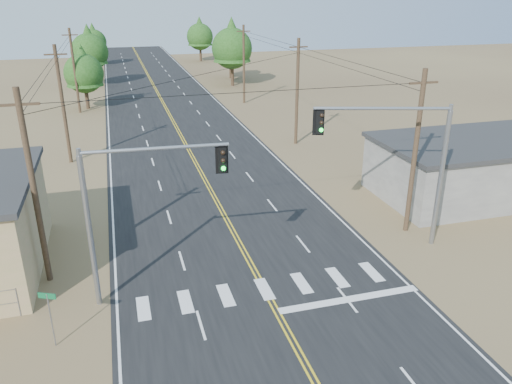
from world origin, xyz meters
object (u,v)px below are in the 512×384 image
object	(u,v)px
signal_mast_left	(130,199)
signal_mast_right	(405,152)
building_right	(482,168)
street_sign	(50,311)

from	to	relation	value
signal_mast_left	signal_mast_right	distance (m)	15.12
building_right	signal_mast_left	world-z (taller)	signal_mast_left
signal_mast_left	street_sign	distance (m)	5.69
building_right	signal_mast_right	world-z (taller)	signal_mast_right
signal_mast_right	street_sign	size ratio (longest dim) A/B	3.20
building_right	signal_mast_right	bearing A→B (deg)	-151.89
building_right	signal_mast_right	distance (m)	12.03
building_right	signal_mast_left	xyz separation A→B (m)	(-25.11, -7.11, 3.28)
signal_mast_left	street_sign	xyz separation A→B (m)	(-3.66, -2.56, -3.53)
street_sign	signal_mast_left	bearing A→B (deg)	59.74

